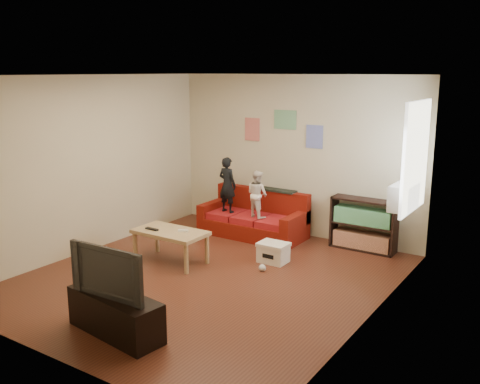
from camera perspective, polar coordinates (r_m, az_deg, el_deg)
The scene contains 17 objects.
room_shell at distance 6.98m, azimuth -3.61°, elevation 1.18°, with size 4.52×5.02×2.72m.
sofa at distance 9.15m, azimuth 1.57°, elevation -2.99°, with size 1.79×0.82×0.79m.
child_a at distance 9.11m, azimuth -1.36°, elevation 0.77°, with size 0.35×0.23×0.96m, color black.
child_b at distance 8.81m, azimuth 1.85°, elevation -0.22°, with size 0.38×0.30×0.78m, color silver.
coffee_table at distance 7.88m, azimuth -7.43°, elevation -4.58°, with size 1.07×0.59×0.48m.
remote at distance 7.93m, azimuth -9.39°, elevation -3.92°, with size 0.22×0.05×0.02m, color black.
game_controller at distance 7.77m, azimuth -6.09°, elevation -4.15°, with size 0.15×0.04×0.03m, color white.
bookshelf at distance 8.59m, azimuth 13.03°, elevation -3.68°, with size 1.02×0.31×0.82m.
window at distance 7.45m, azimuth 18.21°, elevation 3.56°, with size 0.04×1.08×1.48m, color white.
ac_unit at distance 7.58m, azimuth 17.04°, elevation -0.52°, with size 0.28×0.55×0.35m, color #B7B2A3.
artwork_left at distance 9.43m, azimuth 1.31°, elevation 6.70°, with size 0.30×0.01×0.40m, color #D87266.
artwork_center at distance 9.08m, azimuth 4.83°, elevation 7.69°, with size 0.42×0.01×0.32m, color #72B27F.
artwork_right at distance 8.86m, azimuth 7.94°, elevation 5.86°, with size 0.30×0.01×0.38m, color #727FCC.
file_box at distance 7.91m, azimuth 3.58°, elevation -6.44°, with size 0.43×0.33×0.30m.
tv_stand at distance 5.98m, azimuth -13.14°, elevation -12.60°, with size 1.18×0.39×0.44m, color black.
television at distance 5.79m, azimuth -13.40°, elevation -8.10°, with size 0.97×0.13×0.56m, color black.
tissue at distance 7.58m, azimuth 2.39°, elevation -8.09°, with size 0.10×0.10×0.10m, color silver.
Camera 1 is at (4.11, -5.46, 2.76)m, focal length 40.00 mm.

